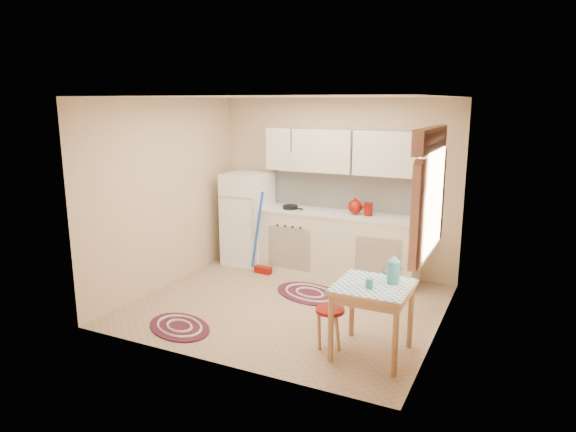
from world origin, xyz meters
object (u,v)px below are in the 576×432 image
Objects in this scene: fridge at (248,219)px; stool at (330,328)px; base_cabinets at (338,246)px; table at (372,320)px.

fridge reaches higher than stool.
table is at bearing -61.54° from base_cabinets.
base_cabinets is 2.37m from table.
fridge is 3.03m from stool.
table is 1.71× the size of stool.
fridge is 1.94× the size of table.
fridge is 0.62× the size of base_cabinets.
table is at bearing 5.99° from stool.
fridge is 3.30m from table.
stool is (0.71, -2.13, -0.23)m from base_cabinets.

